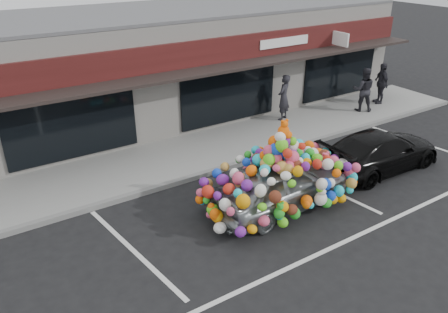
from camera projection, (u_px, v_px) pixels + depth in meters
ground at (247, 214)px, 11.86m from camera, size 90.00×90.00×0.00m
shop_building at (125, 69)px, 17.30m from camera, size 24.00×7.20×4.31m
sidewalk at (179, 157)px, 14.85m from camera, size 26.00×3.00×0.15m
kerb at (201, 175)px, 13.72m from camera, size 26.00×0.18×0.16m
parking_stripe_left at (133, 250)px, 10.45m from camera, size 0.73×4.37×0.01m
parking_stripe_mid at (318, 184)px, 13.37m from camera, size 0.73×4.37×0.01m
parking_stripe_right at (426, 144)px, 15.99m from camera, size 0.73×4.37×0.01m
lane_line at (363, 233)px, 11.09m from camera, size 14.00×0.12×0.01m
toy_car at (281, 179)px, 11.83m from camera, size 3.02×4.52×2.59m
black_sedan at (380, 151)px, 14.00m from camera, size 1.88×4.45×1.28m
pedestrian_a at (284, 97)px, 17.50m from camera, size 0.80×0.70×1.85m
pedestrian_b at (363, 90)px, 18.45m from camera, size 1.14×1.12×1.86m
pedestrian_c at (381, 83)px, 19.36m from camera, size 1.15×0.85×1.81m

